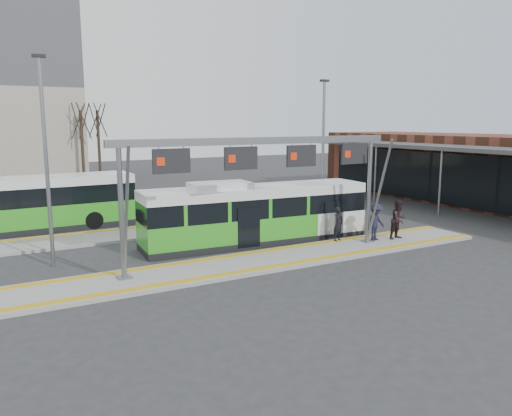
{
  "coord_description": "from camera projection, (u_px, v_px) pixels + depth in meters",
  "views": [
    {
      "loc": [
        -10.98,
        -17.96,
        5.99
      ],
      "look_at": [
        0.71,
        3.0,
        1.82
      ],
      "focal_mm": 35.0,
      "sensor_mm": 36.0,
      "label": 1
    }
  ],
  "objects": [
    {
      "name": "tree_left",
      "position": [
        81.0,
        121.0,
        44.43
      ],
      "size": [
        1.4,
        1.4,
        7.91
      ],
      "color": "#382B21",
      "rests_on": "ground"
    },
    {
      "name": "platform_main",
      "position": [
        275.0,
        259.0,
        21.74
      ],
      "size": [
        22.0,
        3.0,
        0.15
      ],
      "primitive_type": "cube",
      "color": "gray",
      "rests_on": "ground"
    },
    {
      "name": "passenger_b",
      "position": [
        399.0,
        219.0,
        25.08
      ],
      "size": [
        1.04,
        0.86,
        1.96
      ],
      "primitive_type": "imported",
      "rotation": [
        0.0,
        0.0,
        0.13
      ],
      "color": "black",
      "rests_on": "platform_main"
    },
    {
      "name": "bg_bus_green",
      "position": [
        20.0,
        206.0,
        27.07
      ],
      "size": [
        12.12,
        2.94,
        3.01
      ],
      "rotation": [
        0.0,
        0.0,
        0.03
      ],
      "color": "black",
      "rests_on": "ground"
    },
    {
      "name": "passenger_a",
      "position": [
        338.0,
        224.0,
        24.59
      ],
      "size": [
        0.72,
        0.58,
        1.71
      ],
      "primitive_type": "imported",
      "rotation": [
        0.0,
        0.0,
        0.32
      ],
      "color": "black",
      "rests_on": "platform_main"
    },
    {
      "name": "tree_mid",
      "position": [
        98.0,
        121.0,
        48.57
      ],
      "size": [
        1.4,
        1.4,
        8.02
      ],
      "color": "#382B21",
      "rests_on": "ground"
    },
    {
      "name": "platform_second",
      "position": [
        134.0,
        234.0,
        26.7
      ],
      "size": [
        20.0,
        3.0,
        0.15
      ],
      "primitive_type": "cube",
      "color": "gray",
      "rests_on": "ground"
    },
    {
      "name": "lamp_west",
      "position": [
        46.0,
        158.0,
        20.14
      ],
      "size": [
        0.5,
        0.25,
        8.58
      ],
      "color": "slate",
      "rests_on": "ground"
    },
    {
      "name": "station_building",
      "position": [
        510.0,
        171.0,
        35.23
      ],
      "size": [
        11.5,
        32.0,
        5.0
      ],
      "color": "brown",
      "rests_on": "ground"
    },
    {
      "name": "hero_bus",
      "position": [
        256.0,
        215.0,
        24.74
      ],
      "size": [
        11.56,
        3.19,
        3.14
      ],
      "rotation": [
        0.0,
        0.0,
        -0.07
      ],
      "color": "black",
      "rests_on": "ground"
    },
    {
      "name": "lamp_east",
      "position": [
        323.0,
        150.0,
        28.31
      ],
      "size": [
        0.5,
        0.25,
        8.29
      ],
      "color": "slate",
      "rests_on": "ground"
    },
    {
      "name": "tactile_main",
      "position": [
        275.0,
        257.0,
        21.72
      ],
      "size": [
        22.0,
        2.65,
        0.02
      ],
      "color": "#C39217",
      "rests_on": "platform_main"
    },
    {
      "name": "passenger_c",
      "position": [
        376.0,
        222.0,
        24.78
      ],
      "size": [
        1.3,
        0.9,
        1.84
      ],
      "primitive_type": "imported",
      "rotation": [
        0.0,
        0.0,
        0.2
      ],
      "color": "#1D1E35",
      "rests_on": "platform_main"
    },
    {
      "name": "tactile_second",
      "position": [
        128.0,
        228.0,
        27.68
      ],
      "size": [
        20.0,
        0.35,
        0.02
      ],
      "color": "#C39217",
      "rests_on": "platform_second"
    },
    {
      "name": "gantry",
      "position": [
        266.0,
        162.0,
        21.07
      ],
      "size": [
        13.0,
        1.68,
        5.2
      ],
      "color": "slate",
      "rests_on": "platform_main"
    },
    {
      "name": "ground",
      "position": [
        275.0,
        261.0,
        21.75
      ],
      "size": [
        120.0,
        120.0,
        0.0
      ],
      "primitive_type": "plane",
      "color": "#2D2D30",
      "rests_on": "ground"
    }
  ]
}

